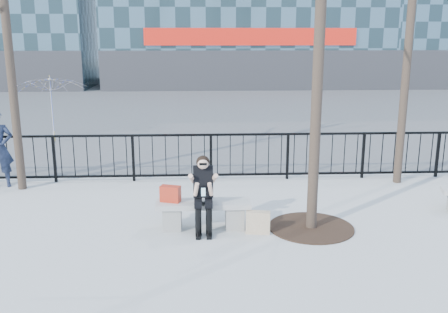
{
  "coord_description": "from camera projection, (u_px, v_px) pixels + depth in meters",
  "views": [
    {
      "loc": [
        -0.03,
        -8.28,
        3.33
      ],
      "look_at": [
        0.4,
        0.8,
        1.1
      ],
      "focal_mm": 40.0,
      "sensor_mm": 36.0,
      "label": 1
    }
  ],
  "objects": [
    {
      "name": "bench_main",
      "position": [
        203.0,
        212.0,
        8.76
      ],
      "size": [
        1.65,
        0.46,
        0.49
      ],
      "color": "gray",
      "rests_on": "ground"
    },
    {
      "name": "railing",
      "position": [
        202.0,
        157.0,
        11.61
      ],
      "size": [
        14.0,
        0.06,
        1.1
      ],
      "color": "black",
      "rests_on": "ground"
    },
    {
      "name": "seated_woman",
      "position": [
        203.0,
        195.0,
        8.51
      ],
      "size": [
        0.5,
        0.64,
        1.34
      ],
      "color": "black",
      "rests_on": "ground"
    },
    {
      "name": "tree_grate",
      "position": [
        311.0,
        227.0,
        8.82
      ],
      "size": [
        1.5,
        1.5,
        0.02
      ],
      "primitive_type": "cylinder",
      "color": "black",
      "rests_on": "ground"
    },
    {
      "name": "shopping_bag",
      "position": [
        258.0,
        222.0,
        8.55
      ],
      "size": [
        0.43,
        0.22,
        0.39
      ],
      "primitive_type": "cube",
      "rotation": [
        0.0,
        0.0,
        -0.16
      ],
      "color": "beige",
      "rests_on": "ground"
    },
    {
      "name": "handbag",
      "position": [
        170.0,
        194.0,
        8.67
      ],
      "size": [
        0.38,
        0.26,
        0.28
      ],
      "primitive_type": "cube",
      "rotation": [
        0.0,
        0.0,
        -0.32
      ],
      "color": "#AD2715",
      "rests_on": "bench_main"
    },
    {
      "name": "ground",
      "position": [
        204.0,
        228.0,
        8.83
      ],
      "size": [
        120.0,
        120.0,
        0.0
      ],
      "primitive_type": "plane",
      "color": "#A4A49F",
      "rests_on": "ground"
    },
    {
      "name": "vendor_umbrella",
      "position": [
        51.0,
        109.0,
        15.59
      ],
      "size": [
        3.07,
        3.09,
        2.12
      ],
      "primitive_type": "imported",
      "rotation": [
        0.0,
        0.0,
        -0.42
      ],
      "color": "gold",
      "rests_on": "ground"
    },
    {
      "name": "street_surface",
      "position": [
        201.0,
        107.0,
        23.38
      ],
      "size": [
        60.0,
        23.0,
        0.01
      ],
      "primitive_type": "cube",
      "color": "#474747",
      "rests_on": "ground"
    }
  ]
}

